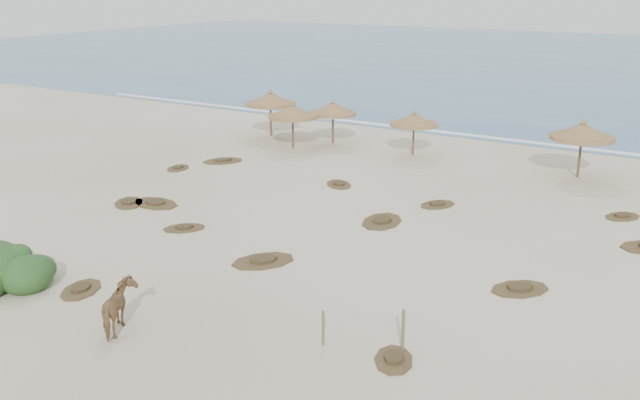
# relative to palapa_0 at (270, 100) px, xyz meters

# --- Properties ---
(ground) EXTENTS (160.00, 160.00, 0.00)m
(ground) POSITION_rel_palapa_0_xyz_m (12.94, -18.93, -2.39)
(ground) COLOR beige
(ground) RESTS_ON ground
(ocean) EXTENTS (200.00, 100.00, 0.01)m
(ocean) POSITION_rel_palapa_0_xyz_m (12.94, 56.07, -2.39)
(ocean) COLOR #2D5E88
(ocean) RESTS_ON ground
(foam_line) EXTENTS (70.00, 0.60, 0.01)m
(foam_line) POSITION_rel_palapa_0_xyz_m (12.94, 7.07, -2.39)
(foam_line) COLOR white
(foam_line) RESTS_ON ground
(palapa_0) EXTENTS (4.03, 4.03, 3.08)m
(palapa_0) POSITION_rel_palapa_0_xyz_m (0.00, 0.00, 0.00)
(palapa_0) COLOR brown
(palapa_0) RESTS_ON ground
(palapa_1) EXTENTS (3.65, 3.65, 2.83)m
(palapa_1) POSITION_rel_palapa_0_xyz_m (3.16, -2.09, -0.20)
(palapa_1) COLOR brown
(palapa_1) RESTS_ON ground
(palapa_2) EXTENTS (3.72, 3.72, 2.76)m
(palapa_2) POSITION_rel_palapa_0_xyz_m (4.56, 0.29, -0.25)
(palapa_2) COLOR brown
(palapa_2) RESTS_ON ground
(palapa_3) EXTENTS (3.11, 3.11, 2.65)m
(palapa_3) POSITION_rel_palapa_0_xyz_m (10.12, 0.17, -0.34)
(palapa_3) COLOR brown
(palapa_3) RESTS_ON ground
(palapa_4) EXTENTS (3.96, 3.96, 3.08)m
(palapa_4) POSITION_rel_palapa_0_xyz_m (19.49, 0.20, -0.00)
(palapa_4) COLOR brown
(palapa_4) RESTS_ON ground
(horse) EXTENTS (1.61, 1.90, 1.47)m
(horse) POSITION_rel_palapa_0_xyz_m (12.20, -24.36, -1.66)
(horse) COLOR #9C7947
(horse) RESTS_ON ground
(fence_post_near) EXTENTS (0.11, 0.11, 1.28)m
(fence_post_near) POSITION_rel_palapa_0_xyz_m (19.72, -21.09, -1.75)
(fence_post_near) COLOR #665C4C
(fence_post_near) RESTS_ON ground
(fence_post_far) EXTENTS (0.09, 0.09, 1.05)m
(fence_post_far) POSITION_rel_palapa_0_xyz_m (17.64, -21.91, -1.87)
(fence_post_far) COLOR #665C4C
(fence_post_far) RESTS_ON ground
(bush) EXTENTS (3.68, 3.24, 1.65)m
(bush) POSITION_rel_palapa_0_xyz_m (6.31, -24.19, -1.85)
(bush) COLOR #305323
(bush) RESTS_ON ground
(scrub_0) EXTENTS (2.30, 2.34, 0.16)m
(scrub_0) POSITION_rel_palapa_0_xyz_m (3.13, -15.46, -2.34)
(scrub_0) COLOR brown
(scrub_0) RESTS_ON ground
(scrub_1) EXTENTS (2.55, 1.78, 0.16)m
(scrub_1) POSITION_rel_palapa_0_xyz_m (4.20, -14.86, -2.34)
(scrub_1) COLOR brown
(scrub_1) RESTS_ON ground
(scrub_2) EXTENTS (1.99, 2.03, 0.16)m
(scrub_2) POSITION_rel_palapa_0_xyz_m (7.65, -16.69, -2.34)
(scrub_2) COLOR brown
(scrub_2) RESTS_ON ground
(scrub_3) EXTENTS (1.86, 2.59, 0.16)m
(scrub_3) POSITION_rel_palapa_0_xyz_m (14.17, -11.60, -2.34)
(scrub_3) COLOR brown
(scrub_3) RESTS_ON ground
(scrub_4) EXTENTS (2.34, 2.45, 0.16)m
(scrub_4) POSITION_rel_palapa_0_xyz_m (21.22, -15.29, -2.34)
(scrub_4) COLOR brown
(scrub_4) RESTS_ON ground
(scrub_6) EXTENTS (2.53, 2.71, 0.16)m
(scrub_6) POSITION_rel_palapa_0_xyz_m (1.74, -7.04, -2.34)
(scrub_6) COLOR brown
(scrub_6) RESTS_ON ground
(scrub_7) EXTENTS (1.82, 2.15, 0.16)m
(scrub_7) POSITION_rel_palapa_0_xyz_m (15.24, -8.16, -2.34)
(scrub_7) COLOR brown
(scrub_7) RESTS_ON ground
(scrub_8) EXTENTS (1.53, 1.89, 0.16)m
(scrub_8) POSITION_rel_palapa_0_xyz_m (0.69, -9.57, -2.34)
(scrub_8) COLOR brown
(scrub_8) RESTS_ON ground
(scrub_9) EXTENTS (2.57, 2.85, 0.16)m
(scrub_9) POSITION_rel_palapa_0_xyz_m (12.54, -17.85, -2.34)
(scrub_9) COLOR brown
(scrub_9) RESTS_ON ground
(scrub_10) EXTENTS (1.84, 2.04, 0.16)m
(scrub_10) POSITION_rel_palapa_0_xyz_m (22.70, -5.49, -2.34)
(scrub_10) COLOR brown
(scrub_10) RESTS_ON ground
(scrub_11) EXTENTS (1.79, 2.11, 0.16)m
(scrub_11) POSITION_rel_palapa_0_xyz_m (8.93, -23.07, -2.34)
(scrub_11) COLOR brown
(scrub_11) RESTS_ON ground
(scrub_12) EXTENTS (1.64, 1.91, 0.16)m
(scrub_12) POSITION_rel_palapa_0_xyz_m (19.73, -21.65, -2.34)
(scrub_12) COLOR brown
(scrub_12) RESTS_ON ground
(scrub_13) EXTENTS (2.10, 2.08, 0.16)m
(scrub_13) POSITION_rel_palapa_0_xyz_m (9.73, -7.69, -2.34)
(scrub_13) COLOR brown
(scrub_13) RESTS_ON ground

